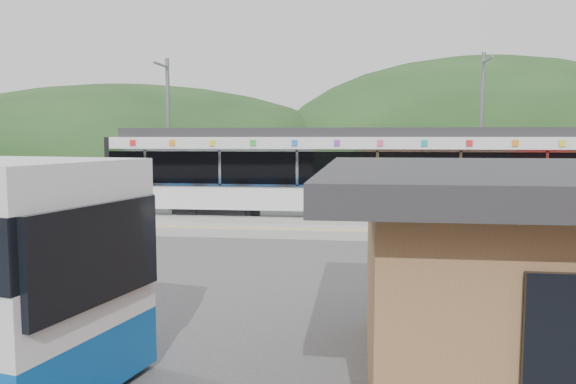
# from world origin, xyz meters

# --- Properties ---
(ground) EXTENTS (120.00, 120.00, 0.00)m
(ground) POSITION_xyz_m (0.00, 0.00, 0.00)
(ground) COLOR #4C4C4F
(ground) RESTS_ON ground
(hills) EXTENTS (146.00, 149.00, 26.00)m
(hills) POSITION_xyz_m (6.19, 5.29, 0.00)
(hills) COLOR #1E3D19
(hills) RESTS_ON ground
(platform) EXTENTS (26.00, 3.20, 0.30)m
(platform) POSITION_xyz_m (0.00, 3.30, 0.15)
(platform) COLOR #9E9E99
(platform) RESTS_ON ground
(yellow_line) EXTENTS (26.00, 0.10, 0.01)m
(yellow_line) POSITION_xyz_m (0.00, 2.00, 0.30)
(yellow_line) COLOR yellow
(yellow_line) RESTS_ON platform
(train) EXTENTS (20.44, 3.01, 3.74)m
(train) POSITION_xyz_m (1.99, 6.00, 2.06)
(train) COLOR black
(train) RESTS_ON ground
(catenary_mast_west) EXTENTS (0.18, 1.80, 7.00)m
(catenary_mast_west) POSITION_xyz_m (-7.00, 8.56, 3.65)
(catenary_mast_west) COLOR slate
(catenary_mast_west) RESTS_ON ground
(catenary_mast_east) EXTENTS (0.18, 1.80, 7.00)m
(catenary_mast_east) POSITION_xyz_m (7.00, 8.56, 3.65)
(catenary_mast_east) COLOR slate
(catenary_mast_east) RESTS_ON ground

